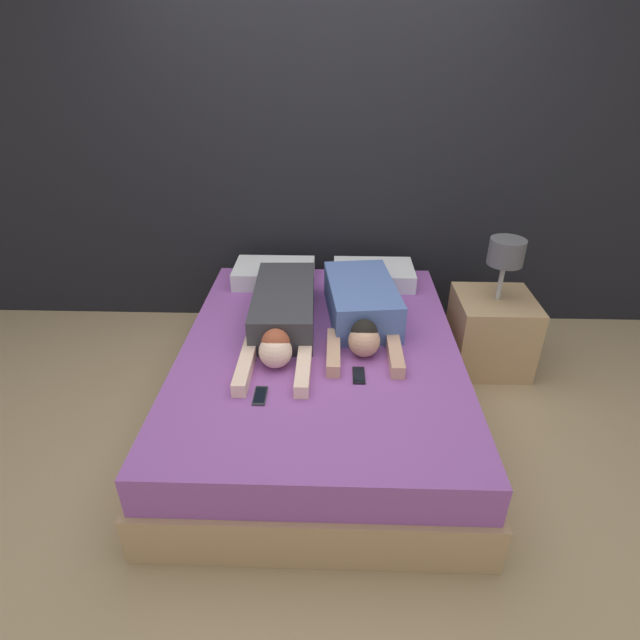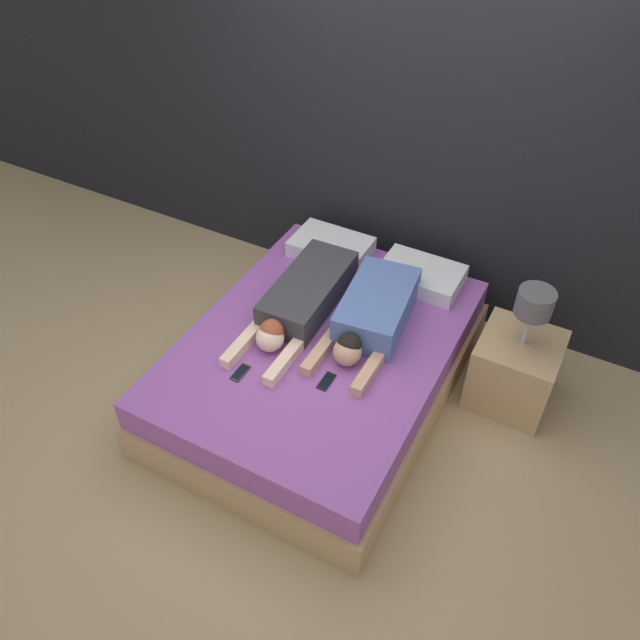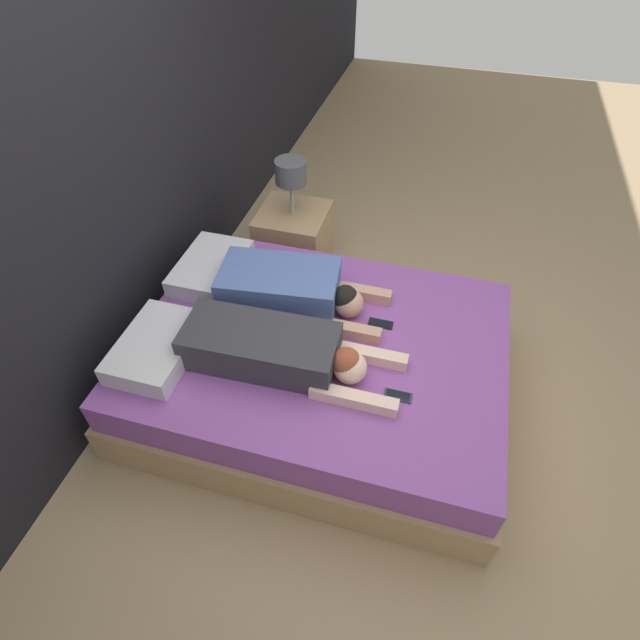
# 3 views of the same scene
# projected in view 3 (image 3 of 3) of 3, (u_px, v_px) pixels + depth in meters

# --- Properties ---
(ground_plane) EXTENTS (12.00, 12.00, 0.00)m
(ground_plane) POSITION_uv_depth(u_px,v_px,m) (320.00, 390.00, 3.09)
(ground_plane) COLOR #9E8460
(wall_back) EXTENTS (12.00, 0.06, 2.60)m
(wall_back) POSITION_uv_depth(u_px,v_px,m) (82.00, 172.00, 2.40)
(wall_back) COLOR black
(wall_back) RESTS_ON ground_plane
(bed) EXTENTS (1.58, 2.09, 0.47)m
(bed) POSITION_uv_depth(u_px,v_px,m) (320.00, 366.00, 2.93)
(bed) COLOR tan
(bed) RESTS_ON ground_plane
(pillow_head_left) EXTENTS (0.54, 0.37, 0.12)m
(pillow_head_left) POSITION_uv_depth(u_px,v_px,m) (157.00, 347.00, 2.64)
(pillow_head_left) COLOR silver
(pillow_head_left) RESTS_ON bed
(pillow_head_right) EXTENTS (0.54, 0.37, 0.12)m
(pillow_head_right) POSITION_uv_depth(u_px,v_px,m) (211.00, 268.00, 3.10)
(pillow_head_right) COLOR silver
(pillow_head_right) RESTS_ON bed
(person_left) EXTENTS (0.38, 1.16, 0.20)m
(person_left) POSITION_uv_depth(u_px,v_px,m) (277.00, 350.00, 2.57)
(person_left) COLOR #333338
(person_left) RESTS_ON bed
(person_right) EXTENTS (0.46, 0.99, 0.23)m
(person_right) POSITION_uv_depth(u_px,v_px,m) (291.00, 289.00, 2.89)
(person_right) COLOR #4C66A5
(person_right) RESTS_ON bed
(cell_phone_left) EXTENTS (0.06, 0.14, 0.01)m
(cell_phone_left) POSITION_uv_depth(u_px,v_px,m) (398.00, 396.00, 2.48)
(cell_phone_left) COLOR #2D2D33
(cell_phone_left) RESTS_ON bed
(cell_phone_right) EXTENTS (0.06, 0.14, 0.01)m
(cell_phone_right) POSITION_uv_depth(u_px,v_px,m) (381.00, 324.00, 2.84)
(cell_phone_right) COLOR black
(cell_phone_right) RESTS_ON bed
(nightstand) EXTENTS (0.49, 0.49, 0.90)m
(nightstand) POSITION_uv_depth(u_px,v_px,m) (294.00, 237.00, 3.75)
(nightstand) COLOR tan
(nightstand) RESTS_ON ground_plane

